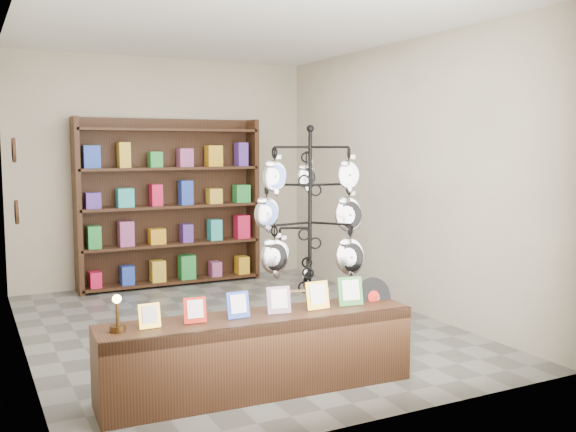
# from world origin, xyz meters

# --- Properties ---
(ground) EXTENTS (5.00, 5.00, 0.00)m
(ground) POSITION_xyz_m (0.00, 0.00, 0.00)
(ground) COLOR slate
(ground) RESTS_ON ground
(room_envelope) EXTENTS (5.00, 5.00, 5.00)m
(room_envelope) POSITION_xyz_m (0.00, 0.00, 1.85)
(room_envelope) COLOR beige
(room_envelope) RESTS_ON ground
(display_tree) EXTENTS (1.10, 1.10, 2.02)m
(display_tree) POSITION_xyz_m (0.27, -1.05, 1.17)
(display_tree) COLOR black
(display_tree) RESTS_ON ground
(front_shelf) EXTENTS (2.40, 0.61, 0.84)m
(front_shelf) POSITION_xyz_m (-0.51, -1.67, 0.29)
(front_shelf) COLOR black
(front_shelf) RESTS_ON ground
(back_shelving) EXTENTS (2.42, 0.36, 2.20)m
(back_shelving) POSITION_xyz_m (0.00, 2.30, 1.03)
(back_shelving) COLOR black
(back_shelving) RESTS_ON ground
(wall_clocks) EXTENTS (0.03, 0.24, 0.84)m
(wall_clocks) POSITION_xyz_m (-1.97, 0.80, 1.50)
(wall_clocks) COLOR black
(wall_clocks) RESTS_ON ground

